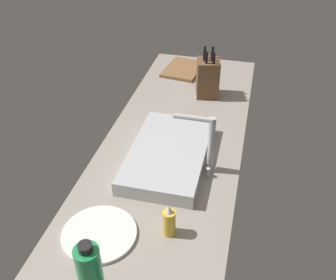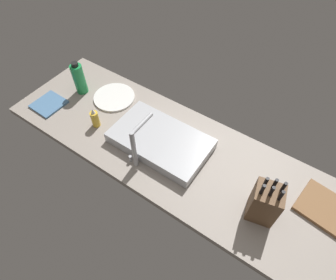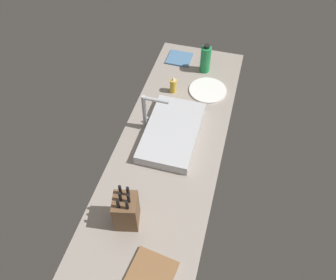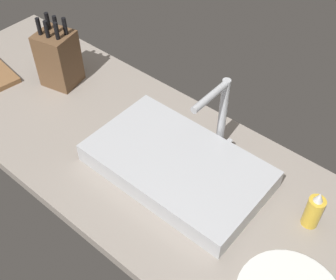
{
  "view_description": "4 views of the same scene",
  "coord_description": "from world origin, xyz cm",
  "px_view_note": "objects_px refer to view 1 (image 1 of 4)",
  "views": [
    {
      "loc": [
        128.82,
        29.87,
        103.19
      ],
      "look_at": [
        3.02,
        -0.41,
        10.03
      ],
      "focal_mm": 41.53,
      "sensor_mm": 36.0,
      "label": 1
    },
    {
      "loc": [
        -46.21,
        73.07,
        121.07
      ],
      "look_at": [
        3.67,
        0.26,
        9.24
      ],
      "focal_mm": 30.06,
      "sensor_mm": 36.0,
      "label": 2
    },
    {
      "loc": [
        -116.12,
        -30.53,
        154.93
      ],
      "look_at": [
        -3.13,
        0.37,
        12.39
      ],
      "focal_mm": 36.07,
      "sensor_mm": 36.0,
      "label": 3
    },
    {
      "loc": [
        57.27,
        -61.45,
        98.38
      ],
      "look_at": [
        3.26,
        2.48,
        12.67
      ],
      "focal_mm": 45.75,
      "sensor_mm": 36.0,
      "label": 4
    }
  ],
  "objects_px": {
    "cutting_board": "(183,69)",
    "soap_bottle": "(169,222)",
    "sink_basin": "(168,154)",
    "faucet": "(206,140)",
    "knife_block": "(208,77)",
    "dinner_plate": "(99,234)",
    "water_bottle": "(90,272)"
  },
  "relations": [
    {
      "from": "cutting_board",
      "to": "soap_bottle",
      "type": "bearing_deg",
      "value": 9.54
    },
    {
      "from": "sink_basin",
      "to": "faucet",
      "type": "bearing_deg",
      "value": 79.29
    },
    {
      "from": "sink_basin",
      "to": "soap_bottle",
      "type": "distance_m",
      "value": 0.38
    },
    {
      "from": "knife_block",
      "to": "dinner_plate",
      "type": "bearing_deg",
      "value": -23.89
    },
    {
      "from": "water_bottle",
      "to": "dinner_plate",
      "type": "xyz_separation_m",
      "value": [
        -0.2,
        -0.06,
        -0.09
      ]
    },
    {
      "from": "dinner_plate",
      "to": "cutting_board",
      "type": "bearing_deg",
      "value": 179.23
    },
    {
      "from": "knife_block",
      "to": "soap_bottle",
      "type": "bearing_deg",
      "value": -11.53
    },
    {
      "from": "sink_basin",
      "to": "faucet",
      "type": "distance_m",
      "value": 0.19
    },
    {
      "from": "cutting_board",
      "to": "soap_bottle",
      "type": "xyz_separation_m",
      "value": [
        1.21,
        0.2,
        0.04
      ]
    },
    {
      "from": "water_bottle",
      "to": "soap_bottle",
      "type": "bearing_deg",
      "value": 149.43
    },
    {
      "from": "sink_basin",
      "to": "knife_block",
      "type": "bearing_deg",
      "value": 173.46
    },
    {
      "from": "knife_block",
      "to": "cutting_board",
      "type": "height_order",
      "value": "knife_block"
    },
    {
      "from": "sink_basin",
      "to": "faucet",
      "type": "height_order",
      "value": "faucet"
    },
    {
      "from": "knife_block",
      "to": "cutting_board",
      "type": "xyz_separation_m",
      "value": [
        -0.26,
        -0.18,
        -0.09
      ]
    },
    {
      "from": "faucet",
      "to": "water_bottle",
      "type": "bearing_deg",
      "value": -19.68
    },
    {
      "from": "knife_block",
      "to": "soap_bottle",
      "type": "xyz_separation_m",
      "value": [
        0.95,
        0.02,
        -0.05
      ]
    },
    {
      "from": "knife_block",
      "to": "water_bottle",
      "type": "bearing_deg",
      "value": -19.2
    },
    {
      "from": "faucet",
      "to": "dinner_plate",
      "type": "height_order",
      "value": "faucet"
    },
    {
      "from": "faucet",
      "to": "soap_bottle",
      "type": "bearing_deg",
      "value": -10.05
    },
    {
      "from": "knife_block",
      "to": "soap_bottle",
      "type": "height_order",
      "value": "knife_block"
    },
    {
      "from": "soap_bottle",
      "to": "water_bottle",
      "type": "distance_m",
      "value": 0.31
    },
    {
      "from": "cutting_board",
      "to": "soap_bottle",
      "type": "relative_size",
      "value": 2.16
    },
    {
      "from": "dinner_plate",
      "to": "sink_basin",
      "type": "bearing_deg",
      "value": 163.48
    },
    {
      "from": "water_bottle",
      "to": "dinner_plate",
      "type": "height_order",
      "value": "water_bottle"
    },
    {
      "from": "water_bottle",
      "to": "sink_basin",
      "type": "bearing_deg",
      "value": 174.1
    },
    {
      "from": "faucet",
      "to": "dinner_plate",
      "type": "bearing_deg",
      "value": -34.63
    },
    {
      "from": "sink_basin",
      "to": "water_bottle",
      "type": "xyz_separation_m",
      "value": [
        0.64,
        -0.07,
        0.07
      ]
    },
    {
      "from": "sink_basin",
      "to": "soap_bottle",
      "type": "xyz_separation_m",
      "value": [
        0.37,
        0.09,
        0.02
      ]
    },
    {
      "from": "soap_bottle",
      "to": "water_bottle",
      "type": "height_order",
      "value": "water_bottle"
    },
    {
      "from": "faucet",
      "to": "cutting_board",
      "type": "bearing_deg",
      "value": -163.05
    },
    {
      "from": "soap_bottle",
      "to": "dinner_plate",
      "type": "xyz_separation_m",
      "value": [
        0.06,
        -0.22,
        -0.05
      ]
    },
    {
      "from": "knife_block",
      "to": "soap_bottle",
      "type": "relative_size",
      "value": 2.04
    }
  ]
}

